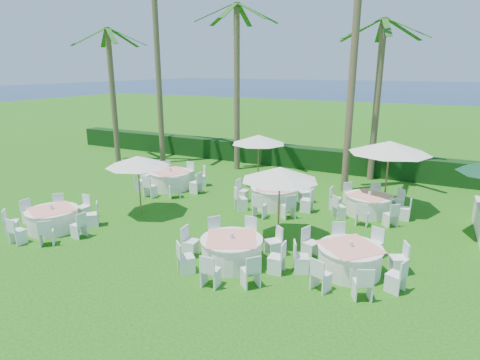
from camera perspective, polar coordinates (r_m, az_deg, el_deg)
The scene contains 18 objects.
ground at distance 12.98m, azimuth -6.53°, elevation -9.89°, with size 120.00×120.00×0.00m, color #17570E.
hedge at distance 23.22m, azimuth 9.88°, elevation 3.09°, with size 34.00×1.00×1.20m, color black.
ocean at distance 112.04m, azimuth 24.03°, elevation 11.56°, with size 260.00×260.00×0.00m, color #062144.
banquet_table_a at distance 15.75m, azimuth -25.06°, elevation -5.03°, with size 3.07×3.07×0.93m.
banquet_table_b at distance 11.93m, azimuth -1.19°, elevation -9.95°, with size 3.20×3.20×0.97m.
banquet_table_c at distance 11.86m, azimuth 15.32°, elevation -10.75°, with size 3.09×3.09×0.95m.
banquet_table_d at distance 19.34m, azimuth -9.87°, elevation 0.08°, with size 3.38×3.38×1.02m.
banquet_table_e at distance 16.69m, azimuth 4.79°, elevation -2.30°, with size 3.32×3.32×1.00m.
banquet_table_f at distance 16.57m, azimuth 17.84°, elevation -3.28°, with size 3.06×3.06×0.93m.
umbrella_a at distance 15.78m, azimuth -14.35°, elevation 2.60°, with size 2.43×2.43×2.34m.
umbrella_b at distance 12.93m, azimuth 5.68°, elevation 0.91°, with size 2.52×2.52×2.52m.
umbrella_c at distance 19.17m, azimuth 2.65°, elevation 5.80°, with size 2.59×2.59×2.51m.
umbrella_d at distance 16.86m, azimuth 20.52°, elevation 4.40°, with size 3.19×3.19×2.81m.
palm_a at distance 24.24m, azimuth -11.70°, elevation 17.44°, with size 4.29×4.34×11.91m.
palm_b at distance 22.21m, azimuth -0.45°, elevation 13.86°, with size 4.17×4.40×8.81m.
palm_c at distance 18.67m, azimuth 15.89°, elevation 16.62°, with size 4.13×4.40×11.17m.
palm_d at distance 21.15m, azimuth 18.99°, elevation 11.58°, with size 4.32×4.32×7.84m.
palm_f at distance 25.15m, azimuth -17.69°, elevation 12.14°, with size 4.15×4.40×7.77m.
Camera 1 is at (6.56, -9.71, 5.60)m, focal length 30.00 mm.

